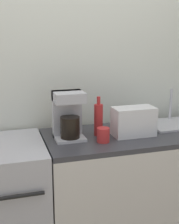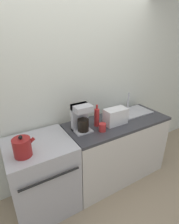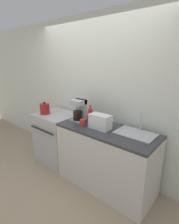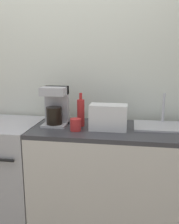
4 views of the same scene
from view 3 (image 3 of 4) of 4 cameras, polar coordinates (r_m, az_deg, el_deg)
ground_plane at (r=3.08m, az=-7.19°, el=-21.12°), size 12.00×12.00×0.00m
wall_back at (r=3.02m, az=1.94°, el=5.54°), size 8.00×0.05×2.60m
stove at (r=3.40m, az=-10.13°, el=-7.97°), size 0.73×0.70×0.93m
counter_block at (r=2.73m, az=5.32°, el=-14.70°), size 1.47×0.64×0.93m
kettle at (r=3.28m, az=-14.39°, el=1.05°), size 0.22×0.17×0.23m
toaster at (r=2.49m, az=3.52°, el=-3.17°), size 0.31×0.17×0.21m
coffee_maker at (r=2.81m, az=-3.38°, el=0.66°), size 0.21×0.20×0.34m
sink_tray at (r=2.42m, az=14.83°, el=-6.62°), size 0.52×0.35×0.28m
bottle_amber at (r=2.95m, az=-1.49°, el=0.18°), size 0.07×0.07×0.27m
bottle_red at (r=2.69m, az=0.24°, el=-1.28°), size 0.06×0.06×0.29m
cup_red at (r=2.61m, az=-2.14°, el=-3.50°), size 0.09×0.09×0.10m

